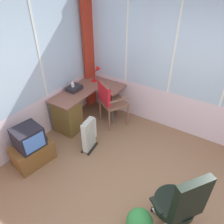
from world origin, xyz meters
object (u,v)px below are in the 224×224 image
(desk_lamp, at_px, (98,71))
(office_chair, at_px, (181,203))
(desk, at_px, (70,112))
(tv_on_stand, at_px, (31,147))
(tv_remote, at_px, (102,84))
(space_heater, at_px, (89,134))
(wooden_armchair, at_px, (108,99))
(spray_bottle, at_px, (73,86))
(paper_tray, at_px, (74,88))
(potted_plant, at_px, (139,223))

(desk_lamp, relative_size, office_chair, 0.30)
(desk, relative_size, tv_on_stand, 1.95)
(tv_remote, distance_m, space_heater, 1.26)
(office_chair, bearing_deg, wooden_armchair, 52.69)
(desk_lamp, height_order, tv_on_stand, desk_lamp)
(spray_bottle, relative_size, paper_tray, 0.72)
(desk_lamp, height_order, tv_remote, desk_lamp)
(paper_tray, relative_size, office_chair, 0.26)
(desk_lamp, distance_m, space_heater, 1.52)
(wooden_armchair, distance_m, office_chair, 2.47)
(paper_tray, bearing_deg, space_heater, -126.09)
(desk_lamp, xyz_separation_m, tv_remote, (-0.13, -0.20, -0.21))
(tv_remote, bearing_deg, paper_tray, 133.55)
(space_heater, bearing_deg, wooden_armchair, 7.97)
(tv_remote, xyz_separation_m, space_heater, (-1.09, -0.46, -0.41))
(tv_remote, bearing_deg, desk, 152.10)
(tv_remote, bearing_deg, office_chair, -139.31)
(wooden_armchair, height_order, office_chair, office_chair)
(wooden_armchair, height_order, space_heater, wooden_armchair)
(office_chair, relative_size, tv_on_stand, 1.55)
(desk, distance_m, spray_bottle, 0.53)
(paper_tray, height_order, potted_plant, paper_tray)
(desk_lamp, distance_m, tv_remote, 0.32)
(desk_lamp, xyz_separation_m, space_heater, (-1.22, -0.66, -0.62))
(tv_remote, height_order, spray_bottle, spray_bottle)
(wooden_armchair, bearing_deg, tv_on_stand, 162.38)
(space_heater, bearing_deg, office_chair, -110.34)
(desk_lamp, bearing_deg, potted_plant, -135.26)
(desk_lamp, relative_size, space_heater, 0.53)
(wooden_armchair, bearing_deg, office_chair, -127.31)
(space_heater, bearing_deg, paper_tray, 53.91)
(tv_remote, height_order, space_heater, tv_remote)
(desk_lamp, distance_m, paper_tray, 0.67)
(tv_remote, height_order, wooden_armchair, wooden_armchair)
(office_chair, xyz_separation_m, potted_plant, (-0.25, 0.37, -0.40))
(desk, relative_size, wooden_armchair, 1.46)
(desk_lamp, height_order, office_chair, office_chair)
(spray_bottle, height_order, tv_on_stand, spray_bottle)
(spray_bottle, relative_size, space_heater, 0.34)
(tv_remote, relative_size, spray_bottle, 0.69)
(desk, height_order, potted_plant, desk)
(potted_plant, bearing_deg, space_heater, 57.68)
(desk_lamp, relative_size, wooden_armchair, 0.35)
(wooden_armchair, height_order, tv_on_stand, wooden_armchair)
(spray_bottle, xyz_separation_m, wooden_armchair, (0.24, -0.70, -0.20))
(paper_tray, bearing_deg, spray_bottle, 167.45)
(desk_lamp, distance_m, potted_plant, 3.12)
(tv_remote, height_order, paper_tray, paper_tray)
(office_chair, bearing_deg, paper_tray, 64.36)
(spray_bottle, relative_size, office_chair, 0.19)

